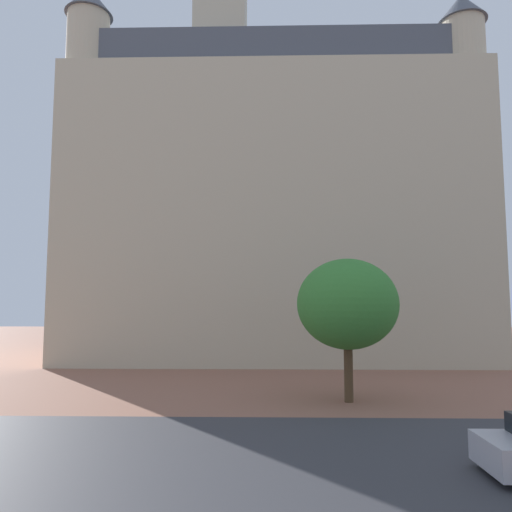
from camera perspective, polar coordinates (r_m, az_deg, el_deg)
The scene contains 4 objects.
ground_plane at distance 14.03m, azimuth -0.99°, elevation -22.68°, with size 120.00×120.00×0.00m, color #93604C.
street_asphalt_strip at distance 13.88m, azimuth -1.02°, elevation -22.87°, with size 120.00×7.76×0.00m, color #38383D.
landmark_building at distance 36.64m, azimuth 1.65°, elevation 6.29°, with size 28.59×15.07×40.64m.
tree_curb_far at distance 19.97m, azimuth 11.08°, elevation -5.78°, with size 4.20×4.20×5.90m.
Camera 1 is at (0.53, -3.39, 4.17)m, focal length 32.77 mm.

